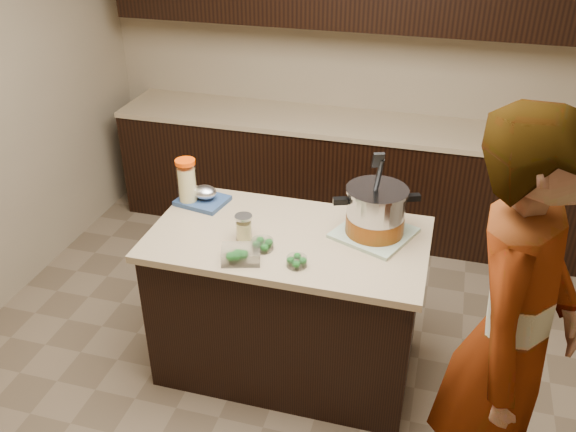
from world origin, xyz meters
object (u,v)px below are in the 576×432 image
object	(u,v)px
lemonade_pitcher	(187,184)
stock_pot	(376,214)
person	(509,344)
island	(288,303)

from	to	relation	value
lemonade_pitcher	stock_pot	bearing A→B (deg)	-2.53
lemonade_pitcher	person	world-z (taller)	person
stock_pot	person	world-z (taller)	person
lemonade_pitcher	person	bearing A→B (deg)	-25.85
island	stock_pot	size ratio (longest dim) A/B	3.20
person	stock_pot	bearing A→B (deg)	56.82
person	island	bearing A→B (deg)	76.27
stock_pot	person	distance (m)	1.01
island	lemonade_pitcher	bearing A→B (deg)	164.41
island	person	size ratio (longest dim) A/B	0.75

